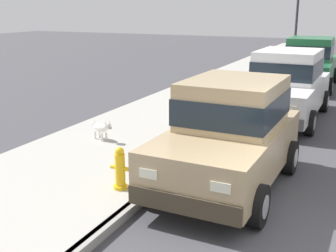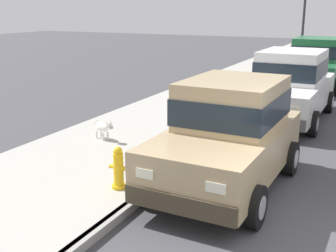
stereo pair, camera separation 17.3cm
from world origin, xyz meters
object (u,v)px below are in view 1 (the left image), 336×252
at_px(car_green_sedan, 309,62).
at_px(fire_hydrant, 120,169).
at_px(dog_white, 102,128).
at_px(car_tan_hatchback, 230,132).
at_px(street_lamp, 297,10).
at_px(car_white_sedan, 287,84).

relative_size(car_green_sedan, fire_hydrant, 6.39).
xyz_separation_m(dog_white, fire_hydrant, (1.78, -2.16, 0.05)).
xyz_separation_m(car_tan_hatchback, street_lamp, (-1.39, 15.39, 1.93)).
distance_m(car_tan_hatchback, street_lamp, 15.57).
distance_m(fire_hydrant, street_lamp, 16.79).
bearing_deg(dog_white, car_white_sedan, 52.52).
relative_size(car_tan_hatchback, car_white_sedan, 0.83).
xyz_separation_m(car_white_sedan, street_lamp, (-1.42, 10.14, 1.92)).
height_order(car_white_sedan, dog_white, car_white_sedan).
xyz_separation_m(car_tan_hatchback, car_green_sedan, (-0.07, 10.73, 0.01)).
relative_size(car_white_sedan, street_lamp, 1.05).
relative_size(car_green_sedan, dog_white, 6.45).
relative_size(car_green_sedan, street_lamp, 1.05).
distance_m(dog_white, street_lamp, 14.78).
bearing_deg(fire_hydrant, car_green_sedan, 83.21).
bearing_deg(car_green_sedan, car_tan_hatchback, -89.65).
bearing_deg(dog_white, fire_hydrant, -50.52).
bearing_deg(car_white_sedan, street_lamp, 97.96).
height_order(car_green_sedan, street_lamp, street_lamp).
relative_size(car_white_sedan, dog_white, 6.45).
distance_m(car_tan_hatchback, fire_hydrant, 1.99).
bearing_deg(car_green_sedan, fire_hydrant, -96.79).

